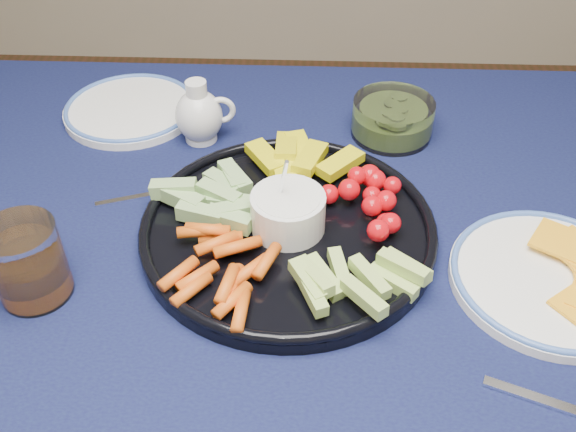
{
  "coord_description": "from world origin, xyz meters",
  "views": [
    {
      "loc": [
        0.09,
        -0.56,
        1.32
      ],
      "look_at": [
        0.06,
        0.06,
        0.78
      ],
      "focal_mm": 40.0,
      "sensor_mm": 36.0,
      "label": 1
    }
  ],
  "objects_px": {
    "dining_table": "(241,314)",
    "cheese_plate": "(551,276)",
    "pickle_bowl": "(392,120)",
    "side_plate_extra": "(131,109)",
    "creamer_pitcher": "(200,115)",
    "crudite_platter": "(286,224)",
    "juice_tumbler": "(29,266)"
  },
  "relations": [
    {
      "from": "dining_table",
      "to": "cheese_plate",
      "type": "distance_m",
      "value": 0.39
    },
    {
      "from": "dining_table",
      "to": "pickle_bowl",
      "type": "height_order",
      "value": "pickle_bowl"
    },
    {
      "from": "pickle_bowl",
      "to": "side_plate_extra",
      "type": "height_order",
      "value": "pickle_bowl"
    },
    {
      "from": "creamer_pitcher",
      "to": "pickle_bowl",
      "type": "bearing_deg",
      "value": 4.88
    },
    {
      "from": "pickle_bowl",
      "to": "cheese_plate",
      "type": "height_order",
      "value": "pickle_bowl"
    },
    {
      "from": "cheese_plate",
      "to": "pickle_bowl",
      "type": "bearing_deg",
      "value": 117.4
    },
    {
      "from": "crudite_platter",
      "to": "creamer_pitcher",
      "type": "relative_size",
      "value": 3.8
    },
    {
      "from": "dining_table",
      "to": "side_plate_extra",
      "type": "xyz_separation_m",
      "value": [
        -0.21,
        0.35,
        0.1
      ]
    },
    {
      "from": "crudite_platter",
      "to": "creamer_pitcher",
      "type": "bearing_deg",
      "value": 122.63
    },
    {
      "from": "dining_table",
      "to": "side_plate_extra",
      "type": "relative_size",
      "value": 7.59
    },
    {
      "from": "pickle_bowl",
      "to": "dining_table",
      "type": "bearing_deg",
      "value": -124.73
    },
    {
      "from": "creamer_pitcher",
      "to": "cheese_plate",
      "type": "bearing_deg",
      "value": -32.28
    },
    {
      "from": "crudite_platter",
      "to": "pickle_bowl",
      "type": "height_order",
      "value": "crudite_platter"
    },
    {
      "from": "juice_tumbler",
      "to": "pickle_bowl",
      "type": "bearing_deg",
      "value": 38.4
    },
    {
      "from": "dining_table",
      "to": "pickle_bowl",
      "type": "xyz_separation_m",
      "value": [
        0.22,
        0.31,
        0.11
      ]
    },
    {
      "from": "crudite_platter",
      "to": "side_plate_extra",
      "type": "xyz_separation_m",
      "value": [
        -0.27,
        0.29,
        -0.01
      ]
    },
    {
      "from": "dining_table",
      "to": "creamer_pitcher",
      "type": "distance_m",
      "value": 0.33
    },
    {
      "from": "crudite_platter",
      "to": "cheese_plate",
      "type": "bearing_deg",
      "value": -12.49
    },
    {
      "from": "side_plate_extra",
      "to": "dining_table",
      "type": "bearing_deg",
      "value": -58.8
    },
    {
      "from": "creamer_pitcher",
      "to": "juice_tumbler",
      "type": "relative_size",
      "value": 1.01
    },
    {
      "from": "pickle_bowl",
      "to": "side_plate_extra",
      "type": "relative_size",
      "value": 0.58
    },
    {
      "from": "crudite_platter",
      "to": "pickle_bowl",
      "type": "relative_size",
      "value": 3.02
    },
    {
      "from": "cheese_plate",
      "to": "juice_tumbler",
      "type": "relative_size",
      "value": 2.4
    },
    {
      "from": "creamer_pitcher",
      "to": "juice_tumbler",
      "type": "xyz_separation_m",
      "value": [
        -0.15,
        -0.33,
        -0.0
      ]
    },
    {
      "from": "dining_table",
      "to": "crudite_platter",
      "type": "relative_size",
      "value": 4.31
    },
    {
      "from": "creamer_pitcher",
      "to": "side_plate_extra",
      "type": "relative_size",
      "value": 0.46
    },
    {
      "from": "cheese_plate",
      "to": "side_plate_extra",
      "type": "relative_size",
      "value": 1.1
    },
    {
      "from": "juice_tumbler",
      "to": "cheese_plate",
      "type": "bearing_deg",
      "value": 3.49
    },
    {
      "from": "dining_table",
      "to": "side_plate_extra",
      "type": "height_order",
      "value": "side_plate_extra"
    },
    {
      "from": "pickle_bowl",
      "to": "creamer_pitcher",
      "type": "bearing_deg",
      "value": -175.12
    },
    {
      "from": "creamer_pitcher",
      "to": "cheese_plate",
      "type": "relative_size",
      "value": 0.42
    },
    {
      "from": "crudite_platter",
      "to": "cheese_plate",
      "type": "xyz_separation_m",
      "value": [
        0.32,
        -0.07,
        -0.01
      ]
    }
  ]
}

